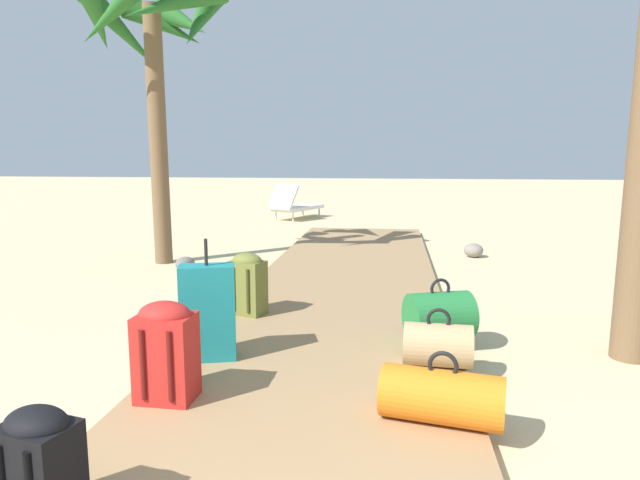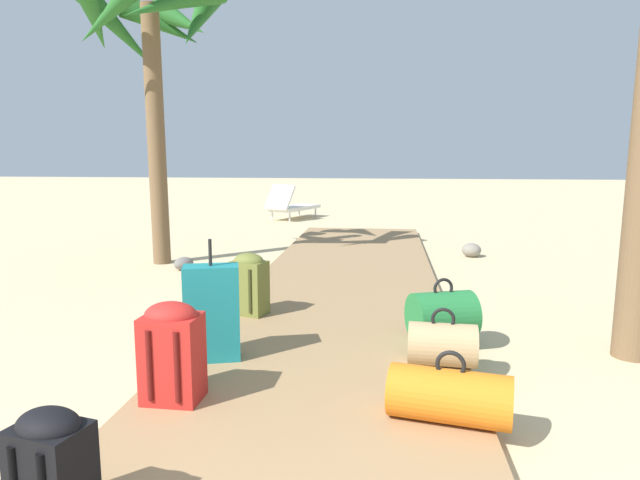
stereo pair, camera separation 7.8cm
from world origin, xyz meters
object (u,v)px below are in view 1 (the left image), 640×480
at_px(duffel_bag_orange, 442,397).
at_px(palm_tree_far_left, 150,35).
at_px(suitcase_teal, 208,312).
at_px(backpack_black, 39,463).
at_px(lounge_chair, 295,205).
at_px(duffel_bag_green, 439,316).
at_px(backpack_olive, 247,282).
at_px(backpack_red, 166,348).
at_px(duffel_bag_tan, 438,345).

bearing_deg(duffel_bag_orange, palm_tree_far_left, 128.31).
bearing_deg(suitcase_teal, backpack_black, -92.33).
height_order(palm_tree_far_left, lounge_chair, palm_tree_far_left).
height_order(duffel_bag_green, duffel_bag_orange, duffel_bag_green).
xyz_separation_m(duffel_bag_green, duffel_bag_orange, (-0.10, -1.39, -0.04)).
relative_size(suitcase_teal, backpack_olive, 1.53).
distance_m(backpack_red, duffel_bag_orange, 1.60).
bearing_deg(duffel_bag_green, backpack_olive, 163.19).
xyz_separation_m(backpack_black, duffel_bag_orange, (1.64, 1.05, -0.10)).
bearing_deg(backpack_black, suitcase_teal, 87.67).
height_order(backpack_black, palm_tree_far_left, palm_tree_far_left).
distance_m(suitcase_teal, lounge_chair, 9.22).
bearing_deg(lounge_chair, backpack_olive, -83.04).
bearing_deg(lounge_chair, backpack_red, -84.40).
distance_m(duffel_bag_tan, lounge_chair, 9.46).
distance_m(backpack_red, duffel_bag_tan, 1.80).
relative_size(duffel_bag_orange, backpack_olive, 1.23).
relative_size(duffel_bag_tan, lounge_chair, 0.30).
bearing_deg(duffel_bag_tan, duffel_bag_orange, -92.93).
relative_size(backpack_olive, duffel_bag_tan, 1.18).
height_order(backpack_olive, lounge_chair, lounge_chair).
xyz_separation_m(duffel_bag_orange, lounge_chair, (-2.55, 9.93, 0.10)).
height_order(suitcase_teal, duffel_bag_green, suitcase_teal).
bearing_deg(palm_tree_far_left, backpack_red, -66.17).
bearing_deg(suitcase_teal, backpack_red, -92.27).
bearing_deg(duffel_bag_tan, suitcase_teal, -177.72).
xyz_separation_m(backpack_olive, palm_tree_far_left, (-1.94, 2.56, 2.71)).
relative_size(duffel_bag_green, backpack_red, 0.98).
bearing_deg(backpack_olive, duffel_bag_green, -16.81).
xyz_separation_m(duffel_bag_green, palm_tree_far_left, (-3.61, 3.06, 2.81)).
bearing_deg(backpack_olive, lounge_chair, 96.96).
bearing_deg(duffel_bag_orange, duffel_bag_green, 86.07).
height_order(backpack_black, lounge_chair, lounge_chair).
height_order(backpack_olive, duffel_bag_tan, backpack_olive).
height_order(duffel_bag_tan, lounge_chair, lounge_chair).
xyz_separation_m(suitcase_teal, duffel_bag_orange, (1.56, -0.77, -0.19)).
height_order(backpack_black, backpack_olive, backpack_olive).
bearing_deg(duffel_bag_tan, backpack_black, -131.75).
bearing_deg(duffel_bag_orange, backpack_black, -147.35).
bearing_deg(lounge_chair, duffel_bag_green, -72.75).
bearing_deg(backpack_red, backpack_black, -92.37).
relative_size(suitcase_teal, duffel_bag_orange, 1.24).
distance_m(backpack_olive, lounge_chair, 8.09).
bearing_deg(backpack_red, lounge_chair, 95.60).
xyz_separation_m(suitcase_teal, lounge_chair, (-0.99, 9.16, -0.09)).
bearing_deg(lounge_chair, duffel_bag_tan, -74.07).
relative_size(suitcase_teal, duffel_bag_green, 1.48).
bearing_deg(backpack_red, duffel_bag_green, 37.77).
bearing_deg(lounge_chair, backpack_black, -85.22).
xyz_separation_m(duffel_bag_tan, palm_tree_far_left, (-3.56, 3.62, 2.85)).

